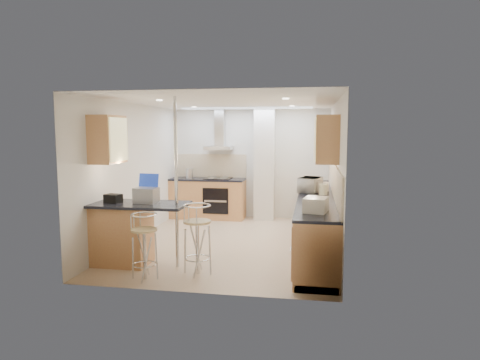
% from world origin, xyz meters
% --- Properties ---
extents(ground, '(4.80, 4.80, 0.00)m').
position_xyz_m(ground, '(0.00, 0.00, 0.00)').
color(ground, tan).
rests_on(ground, ground).
extents(room_shell, '(3.64, 4.84, 2.51)m').
position_xyz_m(room_shell, '(0.32, 0.38, 1.54)').
color(room_shell, silver).
rests_on(room_shell, ground).
extents(right_counter, '(0.63, 4.40, 0.92)m').
position_xyz_m(right_counter, '(1.50, 0.00, 0.46)').
color(right_counter, '#C3794E').
rests_on(right_counter, ground).
extents(back_counter, '(1.70, 0.63, 0.92)m').
position_xyz_m(back_counter, '(-0.95, 2.10, 0.46)').
color(back_counter, '#C3794E').
rests_on(back_counter, ground).
extents(peninsula, '(1.47, 0.72, 0.94)m').
position_xyz_m(peninsula, '(-1.12, -1.45, 0.48)').
color(peninsula, '#C3794E').
rests_on(peninsula, ground).
extents(microwave, '(0.46, 0.56, 0.27)m').
position_xyz_m(microwave, '(1.38, 0.26, 1.05)').
color(microwave, white).
rests_on(microwave, right_counter).
extents(laptop, '(0.35, 0.28, 0.23)m').
position_xyz_m(laptop, '(-1.02, -1.40, 1.05)').
color(laptop, '#929499').
rests_on(laptop, peninsula).
extents(bag, '(0.27, 0.22, 0.13)m').
position_xyz_m(bag, '(-1.51, -1.47, 1.00)').
color(bag, black).
rests_on(bag, peninsula).
extents(bar_stool_near, '(0.46, 0.46, 0.91)m').
position_xyz_m(bar_stool_near, '(-0.80, -2.03, 0.46)').
color(bar_stool_near, tan).
rests_on(bar_stool_near, ground).
extents(bar_stool_end, '(0.53, 0.53, 1.00)m').
position_xyz_m(bar_stool_end, '(-0.15, -1.70, 0.50)').
color(bar_stool_end, tan).
rests_on(bar_stool_end, ground).
extents(jar_a, '(0.15, 0.15, 0.18)m').
position_xyz_m(jar_a, '(1.55, 0.71, 1.01)').
color(jar_a, beige).
rests_on(jar_a, right_counter).
extents(jar_b, '(0.12, 0.12, 0.16)m').
position_xyz_m(jar_b, '(1.66, 0.45, 1.00)').
color(jar_b, beige).
rests_on(jar_b, right_counter).
extents(jar_c, '(0.15, 0.15, 0.19)m').
position_xyz_m(jar_c, '(1.61, 0.02, 1.01)').
color(jar_c, beige).
rests_on(jar_c, right_counter).
extents(jar_d, '(0.13, 0.13, 0.13)m').
position_xyz_m(jar_d, '(1.49, -1.15, 0.98)').
color(jar_d, white).
rests_on(jar_d, right_counter).
extents(bread_bin, '(0.36, 0.42, 0.20)m').
position_xyz_m(bread_bin, '(1.47, -1.59, 1.02)').
color(bread_bin, beige).
rests_on(bread_bin, right_counter).
extents(kettle, '(0.16, 0.16, 0.23)m').
position_xyz_m(kettle, '(-1.36, 2.04, 1.03)').
color(kettle, silver).
rests_on(kettle, back_counter).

